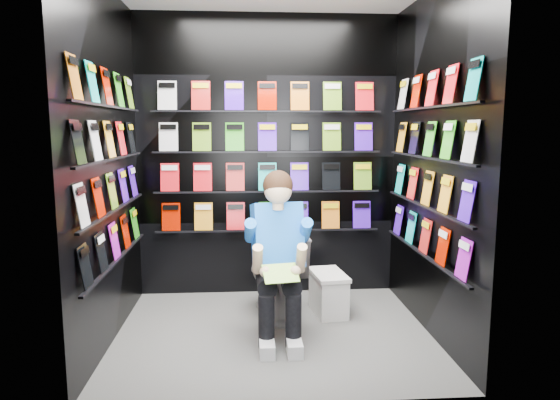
{
  "coord_description": "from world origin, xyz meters",
  "views": [
    {
      "loc": [
        -0.2,
        -3.66,
        1.57
      ],
      "look_at": [
        0.06,
        0.15,
        1.02
      ],
      "focal_mm": 32.0,
      "sensor_mm": 36.0,
      "label": 1
    }
  ],
  "objects": [
    {
      "name": "floor",
      "position": [
        0.0,
        0.0,
        0.0
      ],
      "size": [
        2.4,
        2.4,
        0.0
      ],
      "primitive_type": "plane",
      "color": "#585856",
      "rests_on": "ground"
    },
    {
      "name": "longbox",
      "position": [
        0.49,
        0.4,
        0.16
      ],
      "size": [
        0.29,
        0.45,
        0.32
      ],
      "primitive_type": "cube",
      "rotation": [
        0.0,
        0.0,
        0.12
      ],
      "color": "white",
      "rests_on": "floor"
    },
    {
      "name": "wall_right",
      "position": [
        1.2,
        0.0,
        1.3
      ],
      "size": [
        0.04,
        2.0,
        2.6
      ],
      "primitive_type": "cube",
      "color": "black",
      "rests_on": "floor"
    },
    {
      "name": "wall_front",
      "position": [
        0.0,
        -1.0,
        1.3
      ],
      "size": [
        2.4,
        0.04,
        2.6
      ],
      "primitive_type": "cube",
      "color": "black",
      "rests_on": "floor"
    },
    {
      "name": "wall_back",
      "position": [
        0.0,
        1.0,
        1.3
      ],
      "size": [
        2.4,
        0.04,
        2.6
      ],
      "primitive_type": "cube",
      "color": "black",
      "rests_on": "floor"
    },
    {
      "name": "comics_right",
      "position": [
        1.17,
        0.0,
        1.31
      ],
      "size": [
        0.06,
        1.7,
        1.37
      ],
      "primitive_type": null,
      "color": "#B91400",
      "rests_on": "wall_right"
    },
    {
      "name": "comics_left",
      "position": [
        -1.17,
        0.0,
        1.31
      ],
      "size": [
        0.06,
        1.7,
        1.37
      ],
      "primitive_type": null,
      "color": "#B91400",
      "rests_on": "wall_left"
    },
    {
      "name": "reader",
      "position": [
        0.03,
        0.01,
        0.76
      ],
      "size": [
        0.62,
        0.81,
        1.35
      ],
      "primitive_type": null,
      "rotation": [
        0.0,
        0.0,
        0.17
      ],
      "color": "blue",
      "rests_on": "toilet"
    },
    {
      "name": "comics_back",
      "position": [
        0.0,
        0.97,
        1.31
      ],
      "size": [
        2.1,
        0.06,
        1.37
      ],
      "primitive_type": null,
      "color": "#B91400",
      "rests_on": "wall_back"
    },
    {
      "name": "longbox_lid",
      "position": [
        0.49,
        0.4,
        0.34
      ],
      "size": [
        0.31,
        0.48,
        0.03
      ],
      "primitive_type": "cube",
      "rotation": [
        0.0,
        0.0,
        0.12
      ],
      "color": "white",
      "rests_on": "longbox"
    },
    {
      "name": "wall_left",
      "position": [
        -1.2,
        0.0,
        1.3
      ],
      "size": [
        0.04,
        2.0,
        2.6
      ],
      "primitive_type": "cube",
      "color": "black",
      "rests_on": "floor"
    },
    {
      "name": "toilet",
      "position": [
        0.03,
        0.39,
        0.37
      ],
      "size": [
        0.54,
        0.81,
        0.73
      ],
      "primitive_type": "imported",
      "rotation": [
        0.0,
        0.0,
        3.31
      ],
      "color": "white",
      "rests_on": "floor"
    },
    {
      "name": "held_comic",
      "position": [
        0.03,
        -0.34,
        0.58
      ],
      "size": [
        0.26,
        0.18,
        0.1
      ],
      "primitive_type": "cube",
      "rotation": [
        -0.96,
        0.0,
        0.17
      ],
      "color": "green",
      "rests_on": "reader"
    }
  ]
}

